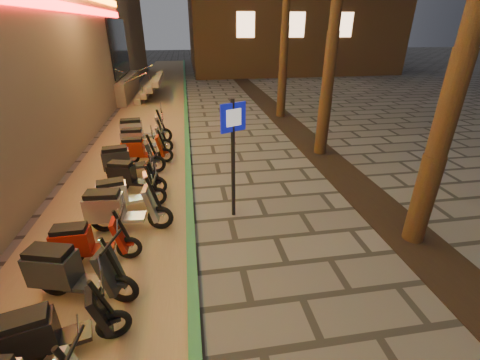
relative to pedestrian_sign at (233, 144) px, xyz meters
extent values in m
plane|color=#474442|center=(-0.11, -3.51, -1.73)|extent=(120.00, 120.00, 0.00)
cube|color=#8C7251|center=(-2.71, 6.49, -1.72)|extent=(3.40, 60.00, 0.01)
cube|color=#286B3E|center=(-1.01, 6.49, -1.68)|extent=(0.18, 60.00, 0.10)
cube|color=black|center=(3.49, 1.49, -1.72)|extent=(1.20, 40.00, 0.02)
cube|color=black|center=(-4.56, 14.49, 1.07)|extent=(0.08, 5.00, 3.00)
cube|color=gray|center=(-6.61, 14.49, -1.13)|extent=(5.00, 6.00, 1.20)
cube|color=gray|center=(-3.61, 14.49, -1.58)|extent=(0.35, 5.00, 0.30)
cube|color=gray|center=(-3.26, 14.49, -1.28)|extent=(0.35, 5.00, 0.30)
cube|color=gray|center=(-2.91, 14.49, -0.98)|extent=(0.35, 5.00, 0.30)
cube|color=gray|center=(-2.56, 14.49, -0.68)|extent=(0.35, 5.00, 0.30)
cylinder|color=silver|center=(-4.01, 12.49, -0.48)|extent=(2.09, 0.06, 0.81)
cylinder|color=silver|center=(-4.01, 16.49, -0.48)|extent=(2.09, 0.06, 0.81)
cube|color=#FFC28C|center=(3.89, 20.46, 2.27)|extent=(1.40, 0.06, 1.80)
cube|color=#FFC28C|center=(7.89, 20.46, 2.27)|extent=(1.40, 0.06, 1.80)
cube|color=#FFC28C|center=(11.89, 20.46, 2.27)|extent=(1.40, 0.06, 1.80)
cylinder|color=#472D19|center=(3.49, -1.51, 1.00)|extent=(0.40, 0.40, 5.45)
cylinder|color=#472D19|center=(3.49, 3.49, 1.12)|extent=(0.40, 0.40, 5.70)
cylinder|color=#472D19|center=(3.49, 8.49, 1.25)|extent=(0.40, 0.40, 5.95)
cylinder|color=black|center=(0.00, 0.01, -0.39)|extent=(0.09, 0.09, 2.67)
cube|color=#0D14AC|center=(0.00, -0.01, 0.57)|extent=(0.55, 0.27, 0.59)
cube|color=white|center=(0.01, -0.03, 0.57)|extent=(0.32, 0.16, 0.34)
cylinder|color=black|center=(-2.17, -3.97, -0.62)|extent=(0.11, 0.57, 0.04)
torus|color=black|center=(-3.10, -3.21, -1.49)|extent=(0.49, 0.21, 0.48)
cylinder|color=silver|center=(-3.10, -3.21, -1.49)|extent=(0.15, 0.12, 0.13)
torus|color=black|center=(-2.09, -2.94, -1.49)|extent=(0.49, 0.21, 0.48)
cylinder|color=silver|center=(-2.09, -2.94, -1.49)|extent=(0.15, 0.12, 0.13)
cube|color=black|center=(-2.61, -3.08, -1.45)|extent=(0.58, 0.44, 0.07)
cube|color=black|center=(-3.03, -3.19, -1.22)|extent=(0.72, 0.51, 0.47)
cube|color=black|center=(-3.03, -3.19, -0.95)|extent=(0.63, 0.43, 0.11)
cube|color=black|center=(-2.22, -2.98, -1.17)|extent=(0.33, 0.42, 0.66)
cylinder|color=black|center=(-2.16, -2.96, -0.98)|extent=(0.26, 0.13, 0.69)
cylinder|color=black|center=(-2.11, -2.95, -0.68)|extent=(0.18, 0.53, 0.04)
cube|color=black|center=(-2.09, -2.94, -1.37)|extent=(0.23, 0.18, 0.06)
torus|color=black|center=(-3.20, -1.97, -1.46)|extent=(0.55, 0.25, 0.54)
cylinder|color=silver|center=(-3.20, -1.97, -1.46)|extent=(0.17, 0.14, 0.15)
torus|color=black|center=(-2.08, -2.29, -1.46)|extent=(0.55, 0.25, 0.54)
cylinder|color=silver|center=(-2.08, -2.29, -1.46)|extent=(0.17, 0.14, 0.15)
cube|color=#242628|center=(-2.65, -2.13, -1.42)|extent=(0.65, 0.50, 0.08)
cube|color=#242628|center=(-3.12, -2.00, -1.16)|extent=(0.81, 0.58, 0.52)
cube|color=black|center=(-3.12, -2.00, -0.86)|extent=(0.71, 0.50, 0.12)
cube|color=#242628|center=(-2.22, -2.25, -1.11)|extent=(0.38, 0.47, 0.73)
cylinder|color=black|center=(-2.15, -2.27, -0.90)|extent=(0.29, 0.15, 0.77)
cylinder|color=black|center=(-2.10, -2.29, -0.57)|extent=(0.21, 0.59, 0.05)
cube|color=#242628|center=(-2.08, -2.29, -1.33)|extent=(0.26, 0.20, 0.06)
torus|color=black|center=(-3.15, -1.23, -1.49)|extent=(0.47, 0.10, 0.47)
cylinder|color=silver|center=(-3.15, -1.23, -1.49)|extent=(0.13, 0.09, 0.13)
torus|color=black|center=(-2.14, -1.21, -1.49)|extent=(0.47, 0.10, 0.47)
cylinder|color=silver|center=(-2.14, -1.21, -1.49)|extent=(0.13, 0.09, 0.13)
cube|color=maroon|center=(-2.65, -1.22, -1.46)|extent=(0.50, 0.32, 0.07)
cube|color=maroon|center=(-3.08, -1.22, -1.23)|extent=(0.64, 0.35, 0.45)
cube|color=black|center=(-3.08, -1.22, -0.97)|extent=(0.57, 0.30, 0.11)
cube|color=maroon|center=(-2.26, -1.21, -1.18)|extent=(0.25, 0.37, 0.64)
cylinder|color=black|center=(-2.20, -1.21, -1.00)|extent=(0.25, 0.07, 0.67)
cylinder|color=black|center=(-2.15, -1.21, -0.71)|extent=(0.05, 0.53, 0.04)
cube|color=maroon|center=(-2.14, -1.21, -1.38)|extent=(0.20, 0.13, 0.05)
torus|color=black|center=(-2.80, -0.23, -1.45)|extent=(0.56, 0.14, 0.55)
cylinder|color=silver|center=(-2.80, -0.23, -1.45)|extent=(0.15, 0.12, 0.15)
torus|color=black|center=(-1.62, -0.30, -1.45)|extent=(0.56, 0.14, 0.55)
cylinder|color=silver|center=(-1.62, -0.30, -1.45)|extent=(0.15, 0.12, 0.15)
cube|color=#9FA0A6|center=(-2.22, -0.26, -1.41)|extent=(0.60, 0.40, 0.08)
cube|color=#9FA0A6|center=(-2.72, -0.23, -1.15)|extent=(0.77, 0.45, 0.53)
cube|color=black|center=(-2.72, -0.23, -0.84)|extent=(0.68, 0.38, 0.13)
cube|color=#9FA0A6|center=(-1.77, -0.29, -1.09)|extent=(0.31, 0.44, 0.74)
cylinder|color=black|center=(-1.69, -0.30, -0.88)|extent=(0.29, 0.09, 0.78)
cylinder|color=black|center=(-1.64, -0.30, -0.54)|extent=(0.09, 0.62, 0.05)
cube|color=#9FA0A6|center=(-1.62, -0.30, -1.33)|extent=(0.24, 0.16, 0.06)
torus|color=black|center=(-2.79, 0.50, -1.49)|extent=(0.49, 0.19, 0.48)
cylinder|color=silver|center=(-2.79, 0.50, -1.49)|extent=(0.15, 0.12, 0.13)
torus|color=black|center=(-1.77, 0.72, -1.49)|extent=(0.49, 0.19, 0.48)
cylinder|color=silver|center=(-1.77, 0.72, -1.49)|extent=(0.15, 0.12, 0.13)
cube|color=white|center=(-2.29, 0.60, -1.45)|extent=(0.57, 0.42, 0.07)
cube|color=white|center=(-2.72, 0.51, -1.22)|extent=(0.71, 0.48, 0.47)
cube|color=black|center=(-2.72, 0.51, -0.95)|extent=(0.63, 0.41, 0.11)
cube|color=white|center=(-1.90, 0.69, -1.17)|extent=(0.32, 0.42, 0.66)
cylinder|color=black|center=(-1.83, 0.70, -0.98)|extent=(0.26, 0.12, 0.69)
cylinder|color=black|center=(-1.79, 0.71, -0.68)|extent=(0.15, 0.54, 0.04)
cube|color=white|center=(-1.77, 0.72, -1.37)|extent=(0.23, 0.17, 0.06)
torus|color=black|center=(-2.76, 1.67, -1.49)|extent=(0.48, 0.22, 0.48)
cylinder|color=silver|center=(-2.76, 1.67, -1.49)|extent=(0.15, 0.12, 0.13)
torus|color=black|center=(-1.78, 1.37, -1.49)|extent=(0.48, 0.22, 0.48)
cylinder|color=silver|center=(-1.78, 1.37, -1.49)|extent=(0.15, 0.12, 0.13)
cube|color=black|center=(-2.28, 1.52, -1.45)|extent=(0.57, 0.44, 0.07)
cube|color=black|center=(-2.69, 1.65, -1.22)|extent=(0.71, 0.52, 0.46)
cube|color=black|center=(-2.69, 1.65, -0.96)|extent=(0.63, 0.44, 0.11)
cube|color=black|center=(-1.90, 1.41, -1.18)|extent=(0.34, 0.42, 0.64)
cylinder|color=black|center=(-1.84, 1.39, -1.00)|extent=(0.26, 0.13, 0.68)
cylinder|color=black|center=(-1.80, 1.38, -0.70)|extent=(0.19, 0.52, 0.04)
cube|color=black|center=(-1.78, 1.37, -1.38)|extent=(0.23, 0.18, 0.05)
torus|color=black|center=(-3.05, 2.50, -1.46)|extent=(0.55, 0.20, 0.54)
cylinder|color=silver|center=(-3.05, 2.50, -1.46)|extent=(0.16, 0.13, 0.15)
torus|color=black|center=(-1.91, 2.70, -1.46)|extent=(0.55, 0.20, 0.54)
cylinder|color=silver|center=(-1.91, 2.70, -1.46)|extent=(0.16, 0.13, 0.15)
cube|color=#222427|center=(-2.49, 2.60, -1.42)|extent=(0.62, 0.45, 0.08)
cube|color=#222427|center=(-2.97, 2.51, -1.16)|extent=(0.78, 0.51, 0.52)
cube|color=black|center=(-2.97, 2.51, -0.86)|extent=(0.69, 0.44, 0.12)
cube|color=#222427|center=(-2.05, 2.68, -1.11)|extent=(0.34, 0.46, 0.73)
cylinder|color=black|center=(-1.98, 2.69, -0.90)|extent=(0.29, 0.12, 0.77)
cylinder|color=black|center=(-1.93, 2.70, -0.57)|extent=(0.15, 0.60, 0.05)
cube|color=#222427|center=(-1.91, 2.70, -1.33)|extent=(0.25, 0.18, 0.06)
torus|color=black|center=(-2.73, 3.53, -1.49)|extent=(0.49, 0.12, 0.48)
cylinder|color=silver|center=(-2.73, 3.53, -1.49)|extent=(0.13, 0.10, 0.13)
torus|color=black|center=(-1.69, 3.48, -1.49)|extent=(0.49, 0.12, 0.48)
cylinder|color=silver|center=(-1.69, 3.48, -1.49)|extent=(0.13, 0.10, 0.13)
cube|color=maroon|center=(-2.22, 3.50, -1.45)|extent=(0.53, 0.34, 0.07)
cube|color=maroon|center=(-2.66, 3.52, -1.22)|extent=(0.67, 0.38, 0.46)
cube|color=black|center=(-2.66, 3.52, -0.95)|extent=(0.59, 0.32, 0.11)
cube|color=maroon|center=(-1.82, 3.48, -1.17)|extent=(0.27, 0.38, 0.65)
cylinder|color=black|center=(-1.75, 3.48, -0.98)|extent=(0.26, 0.08, 0.69)
cylinder|color=black|center=(-1.71, 3.48, -0.69)|extent=(0.07, 0.54, 0.04)
cube|color=maroon|center=(-1.69, 3.48, -1.38)|extent=(0.21, 0.14, 0.06)
torus|color=black|center=(-2.86, 4.35, -1.47)|extent=(0.53, 0.11, 0.52)
cylinder|color=silver|center=(-2.86, 4.35, -1.47)|extent=(0.14, 0.10, 0.14)
torus|color=black|center=(-1.73, 4.32, -1.47)|extent=(0.53, 0.11, 0.52)
cylinder|color=silver|center=(-1.73, 4.32, -1.47)|extent=(0.14, 0.10, 0.14)
cube|color=#ACABB3|center=(-2.30, 4.33, -1.43)|extent=(0.56, 0.36, 0.08)
cube|color=#ACABB3|center=(-2.78, 4.34, -1.18)|extent=(0.71, 0.40, 0.50)
cube|color=black|center=(-2.78, 4.34, -0.88)|extent=(0.63, 0.34, 0.12)
cube|color=#ACABB3|center=(-1.87, 4.32, -1.12)|extent=(0.28, 0.41, 0.71)
cylinder|color=black|center=(-1.80, 4.32, -0.92)|extent=(0.28, 0.08, 0.74)
cylinder|color=black|center=(-1.75, 4.32, -0.60)|extent=(0.06, 0.58, 0.04)
cube|color=#ACABB3|center=(-1.73, 4.32, -1.35)|extent=(0.22, 0.15, 0.06)
torus|color=black|center=(-3.03, 5.31, -1.45)|extent=(0.57, 0.16, 0.56)
cylinder|color=silver|center=(-3.03, 5.31, -1.45)|extent=(0.16, 0.12, 0.15)
torus|color=black|center=(-1.82, 5.43, -1.45)|extent=(0.57, 0.16, 0.56)
cylinder|color=silver|center=(-1.82, 5.43, -1.45)|extent=(0.16, 0.12, 0.15)
cube|color=silver|center=(-2.43, 5.37, -1.40)|extent=(0.63, 0.43, 0.09)
cube|color=silver|center=(-2.94, 5.32, -1.13)|extent=(0.80, 0.48, 0.54)
cube|color=black|center=(-2.94, 5.32, -0.82)|extent=(0.70, 0.41, 0.13)
cube|color=silver|center=(-1.97, 5.41, -1.08)|extent=(0.33, 0.46, 0.76)
cylinder|color=black|center=(-1.89, 5.42, -0.86)|extent=(0.30, 0.10, 0.80)
cylinder|color=black|center=(-1.84, 5.43, -0.51)|extent=(0.11, 0.63, 0.05)
cube|color=silver|center=(-1.82, 5.43, -1.32)|extent=(0.25, 0.17, 0.07)
camera|label=1|loc=(-0.87, -6.29, 2.23)|focal=24.00mm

